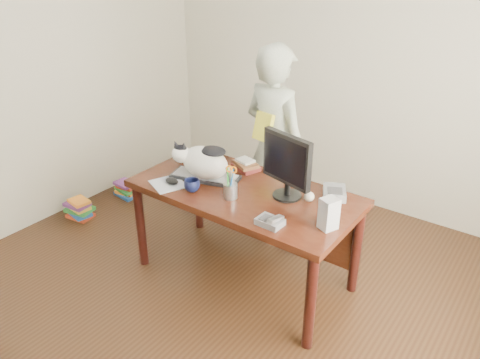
% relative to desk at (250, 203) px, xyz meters
% --- Properties ---
extents(room, '(4.50, 4.50, 4.50)m').
position_rel_desk_xyz_m(room, '(0.00, -0.68, 0.75)').
color(room, black).
rests_on(room, ground).
extents(desk, '(1.60, 0.80, 0.75)m').
position_rel_desk_xyz_m(desk, '(0.00, 0.00, 0.00)').
color(desk, black).
rests_on(desk, ground).
extents(keyboard, '(0.54, 0.32, 0.03)m').
position_rel_desk_xyz_m(keyboard, '(-0.34, -0.10, 0.16)').
color(keyboard, black).
rests_on(keyboard, desk).
extents(cat, '(0.48, 0.34, 0.28)m').
position_rel_desk_xyz_m(cat, '(-0.35, -0.11, 0.29)').
color(cat, white).
rests_on(cat, keyboard).
extents(monitor, '(0.40, 0.24, 0.45)m').
position_rel_desk_xyz_m(monitor, '(0.29, -0.00, 0.40)').
color(monitor, black).
rests_on(monitor, desk).
extents(pen_cup, '(0.11, 0.11, 0.24)m').
position_rel_desk_xyz_m(pen_cup, '(-0.01, -0.23, 0.21)').
color(pen_cup, '#9C9CA2').
rests_on(pen_cup, desk).
extents(mousepad, '(0.30, 0.29, 0.01)m').
position_rel_desk_xyz_m(mousepad, '(-0.49, -0.33, 0.15)').
color(mousepad, silver).
rests_on(mousepad, desk).
extents(mouse, '(0.13, 0.11, 0.04)m').
position_rel_desk_xyz_m(mouse, '(-0.47, -0.31, 0.17)').
color(mouse, black).
rests_on(mouse, mousepad).
extents(coffee_mug, '(0.15, 0.15, 0.09)m').
position_rel_desk_xyz_m(coffee_mug, '(-0.28, -0.31, 0.19)').
color(coffee_mug, black).
rests_on(coffee_mug, desk).
extents(phone, '(0.16, 0.14, 0.07)m').
position_rel_desk_xyz_m(phone, '(0.40, -0.36, 0.17)').
color(phone, '#5C5C60').
rests_on(phone, desk).
extents(speaker, '(0.12, 0.13, 0.20)m').
position_rel_desk_xyz_m(speaker, '(0.70, -0.18, 0.25)').
color(speaker, '#A2A1A4').
rests_on(speaker, desk).
extents(baseball, '(0.07, 0.07, 0.07)m').
position_rel_desk_xyz_m(baseball, '(0.45, 0.04, 0.18)').
color(baseball, silver).
rests_on(baseball, desk).
extents(book_stack, '(0.24, 0.21, 0.08)m').
position_rel_desk_xyz_m(book_stack, '(-0.19, 0.20, 0.18)').
color(book_stack, '#4F1715').
rests_on(book_stack, desk).
extents(calculator, '(0.22, 0.25, 0.06)m').
position_rel_desk_xyz_m(calculator, '(0.55, 0.21, 0.18)').
color(calculator, '#5C5C60').
rests_on(calculator, desk).
extents(person, '(0.67, 0.50, 1.66)m').
position_rel_desk_xyz_m(person, '(-0.15, 0.55, 0.23)').
color(person, beige).
rests_on(person, ground).
extents(held_book, '(0.17, 0.12, 0.22)m').
position_rel_desk_xyz_m(held_book, '(-0.15, 0.38, 0.45)').
color(held_book, gold).
rests_on(held_book, person).
extents(book_pile_a, '(0.27, 0.22, 0.18)m').
position_rel_desk_xyz_m(book_pile_a, '(-1.75, -0.28, -0.51)').
color(book_pile_a, '#B53419').
rests_on(book_pile_a, ground).
extents(book_pile_b, '(0.26, 0.20, 0.15)m').
position_rel_desk_xyz_m(book_pile_b, '(-1.72, 0.27, -0.53)').
color(book_pile_b, '#1A4D9F').
rests_on(book_pile_b, ground).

